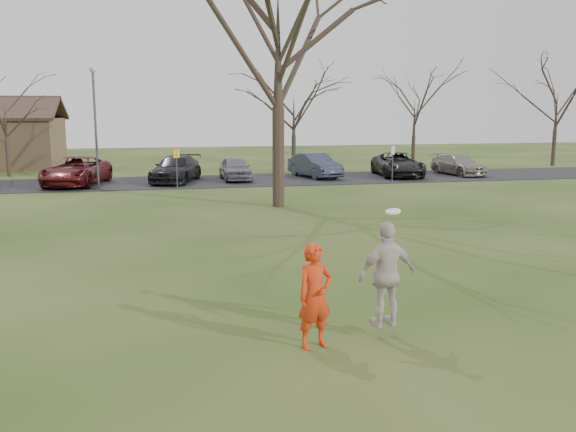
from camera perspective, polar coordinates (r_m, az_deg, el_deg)
The scene contains 15 objects.
ground at distance 11.60m, azimuth 4.32°, elevation -10.63°, with size 120.00×120.00×0.00m, color #1E380F.
parking_strip at distance 35.77m, azimuth -7.26°, elevation 3.24°, with size 62.00×6.50×0.04m, color black.
player_defender at distance 10.55m, azimuth 2.53°, elevation -7.46°, with size 0.67×0.44×1.83m, color red.
car_2 at distance 35.32m, azimuth -19.12°, elevation 3.99°, with size 2.56×5.55×1.54m, color #541315.
car_3 at distance 35.52m, azimuth -10.39°, elevation 4.33°, with size 2.06×5.07×1.47m, color black.
car_4 at distance 36.01m, azimuth -4.94°, elevation 4.44°, with size 1.61×3.99×1.36m, color slate.
car_5 at distance 37.36m, azimuth 2.52°, elevation 4.74°, with size 1.55×4.44×1.46m, color #31364A.
car_6 at distance 38.61m, azimuth 10.20°, elevation 4.76°, with size 2.44×5.28×1.47m, color black.
car_7 at distance 40.40m, azimuth 15.58°, elevation 4.63°, with size 1.78×4.37×1.27m, color gray.
catching_play at distance 11.04m, azimuth 9.21°, elevation -5.39°, with size 1.18×0.65×2.14m.
lamp_post at distance 33.03m, azimuth -17.56°, elevation 9.20°, with size 0.34×0.34×6.27m.
sign_yellow at distance 32.53m, azimuth -10.35°, elevation 5.04°, with size 0.35×0.35×2.08m.
sign_white at distance 35.07m, azimuth 9.73°, elevation 5.39°, with size 0.35×0.35×2.08m.
big_tree at distance 26.09m, azimuth -0.94°, elevation 16.28°, with size 9.00×9.00×14.00m, color #352821, non-canonical shape.
small_tree_row at distance 41.16m, azimuth -1.86°, elevation 9.56°, with size 55.00×5.90×8.50m.
Camera 1 is at (-3.17, -10.40, 4.04)m, focal length 38.17 mm.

